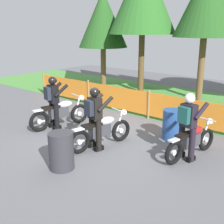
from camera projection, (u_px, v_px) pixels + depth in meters
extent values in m
cube|color=#5B5B60|center=(96.00, 141.00, 8.48)|extent=(24.00, 24.00, 0.02)
cube|color=#4C8C3D|center=(184.00, 103.00, 12.55)|extent=(24.00, 5.64, 0.01)
cylinder|color=olive|center=(44.00, 84.00, 14.01)|extent=(0.08, 0.08, 1.05)
cylinder|color=olive|center=(88.00, 93.00, 12.17)|extent=(0.08, 0.08, 1.05)
cylinder|color=olive|center=(149.00, 104.00, 10.33)|extent=(0.08, 0.08, 1.05)
cube|color=orange|center=(65.00, 87.00, 13.09)|extent=(2.90, 0.02, 0.85)
cube|color=orange|center=(116.00, 98.00, 11.25)|extent=(2.90, 0.02, 0.85)
cube|color=orange|center=(188.00, 112.00, 9.41)|extent=(2.90, 0.02, 0.85)
cylinder|color=brown|center=(103.00, 67.00, 15.60)|extent=(0.28, 0.28, 2.11)
cone|color=#23511E|center=(103.00, 19.00, 14.90)|extent=(2.53, 2.53, 2.82)
cylinder|color=brown|center=(141.00, 64.00, 14.18)|extent=(0.28, 0.28, 2.82)
cylinder|color=brown|center=(201.00, 69.00, 12.72)|extent=(0.28, 0.28, 2.74)
cone|color=#23511E|center=(207.00, 0.00, 11.91)|extent=(2.66, 2.66, 2.95)
torus|color=black|center=(121.00, 130.00, 8.38)|extent=(0.24, 0.65, 0.64)
cylinder|color=silver|center=(121.00, 130.00, 8.38)|extent=(0.09, 0.15, 0.14)
torus|color=black|center=(80.00, 142.00, 7.56)|extent=(0.24, 0.65, 0.64)
cylinder|color=silver|center=(80.00, 142.00, 7.56)|extent=(0.09, 0.15, 0.14)
cube|color=#38383D|center=(100.00, 130.00, 7.89)|extent=(0.36, 0.63, 0.32)
ellipsoid|color=#B7B7C1|center=(106.00, 121.00, 7.96)|extent=(0.34, 0.56, 0.22)
cube|color=black|center=(92.00, 125.00, 7.69)|extent=(0.33, 0.59, 0.10)
cube|color=silver|center=(79.00, 129.00, 7.46)|extent=(0.23, 0.38, 0.04)
cylinder|color=silver|center=(119.00, 121.00, 8.26)|extent=(0.10, 0.24, 0.57)
sphere|color=white|center=(124.00, 113.00, 8.29)|extent=(0.21, 0.21, 0.18)
cylinder|color=silver|center=(118.00, 110.00, 8.14)|extent=(0.59, 0.15, 0.03)
cylinder|color=silver|center=(88.00, 140.00, 7.88)|extent=(0.18, 0.55, 0.07)
torus|color=black|center=(206.00, 140.00, 7.75)|extent=(0.21, 0.61, 0.60)
cylinder|color=silver|center=(206.00, 140.00, 7.75)|extent=(0.08, 0.14, 0.13)
torus|color=black|center=(174.00, 153.00, 6.95)|extent=(0.21, 0.61, 0.60)
cylinder|color=silver|center=(174.00, 153.00, 6.95)|extent=(0.08, 0.14, 0.13)
cube|color=#38383D|center=(190.00, 140.00, 7.28)|extent=(0.33, 0.60, 0.30)
ellipsoid|color=maroon|center=(196.00, 130.00, 7.35)|extent=(0.31, 0.52, 0.21)
cube|color=black|center=(185.00, 135.00, 7.08)|extent=(0.30, 0.56, 0.09)
cube|color=silver|center=(175.00, 140.00, 6.86)|extent=(0.21, 0.36, 0.04)
cylinder|color=silver|center=(206.00, 130.00, 7.64)|extent=(0.09, 0.23, 0.54)
sphere|color=white|center=(210.00, 121.00, 7.67)|extent=(0.20, 0.20, 0.17)
cylinder|color=silver|center=(206.00, 119.00, 7.53)|extent=(0.56, 0.14, 0.03)
cylinder|color=silver|center=(178.00, 150.00, 7.27)|extent=(0.16, 0.52, 0.07)
torus|color=black|center=(79.00, 113.00, 9.95)|extent=(0.26, 0.67, 0.66)
cylinder|color=silver|center=(79.00, 113.00, 9.95)|extent=(0.09, 0.15, 0.14)
torus|color=black|center=(39.00, 121.00, 9.12)|extent=(0.26, 0.67, 0.66)
cylinder|color=silver|center=(39.00, 121.00, 9.12)|extent=(0.09, 0.15, 0.14)
cube|color=#38383D|center=(59.00, 112.00, 9.45)|extent=(0.38, 0.66, 0.33)
ellipsoid|color=#B7B7C1|center=(65.00, 104.00, 9.53)|extent=(0.36, 0.58, 0.23)
cube|color=black|center=(51.00, 108.00, 9.25)|extent=(0.35, 0.61, 0.10)
cube|color=silver|center=(39.00, 110.00, 9.02)|extent=(0.25, 0.40, 0.04)
cylinder|color=silver|center=(77.00, 105.00, 9.83)|extent=(0.11, 0.25, 0.59)
sphere|color=white|center=(82.00, 98.00, 9.86)|extent=(0.22, 0.22, 0.19)
cylinder|color=silver|center=(76.00, 95.00, 9.71)|extent=(0.61, 0.17, 0.03)
cylinder|color=silver|center=(48.00, 120.00, 9.46)|extent=(0.20, 0.57, 0.07)
cylinder|color=black|center=(92.00, 132.00, 7.94)|extent=(0.18, 0.18, 0.86)
cube|color=black|center=(92.00, 145.00, 8.04)|extent=(0.16, 0.28, 0.12)
cylinder|color=black|center=(99.00, 135.00, 7.70)|extent=(0.18, 0.18, 0.86)
cube|color=black|center=(99.00, 148.00, 7.80)|extent=(0.16, 0.28, 0.12)
cube|color=black|center=(95.00, 108.00, 7.62)|extent=(0.40, 0.31, 0.56)
cylinder|color=black|center=(96.00, 101.00, 7.85)|extent=(0.20, 0.49, 0.38)
cylinder|color=black|center=(105.00, 104.00, 7.52)|extent=(0.20, 0.49, 0.38)
sphere|color=black|center=(94.00, 92.00, 7.49)|extent=(0.30, 0.30, 0.25)
cube|color=black|center=(98.00, 92.00, 7.55)|extent=(0.18, 0.07, 0.08)
cube|color=#1E232D|center=(89.00, 108.00, 7.50)|extent=(0.31, 0.21, 0.40)
cylinder|color=black|center=(181.00, 141.00, 7.32)|extent=(0.18, 0.18, 0.86)
cube|color=black|center=(180.00, 155.00, 7.43)|extent=(0.16, 0.28, 0.12)
cylinder|color=black|center=(192.00, 145.00, 7.08)|extent=(0.18, 0.18, 0.86)
cube|color=black|center=(191.00, 159.00, 7.19)|extent=(0.16, 0.28, 0.12)
cube|color=black|center=(189.00, 115.00, 7.00)|extent=(0.40, 0.30, 0.56)
cylinder|color=black|center=(186.00, 107.00, 7.24)|extent=(0.19, 0.49, 0.38)
cylinder|color=black|center=(201.00, 111.00, 6.91)|extent=(0.19, 0.49, 0.38)
sphere|color=white|center=(190.00, 98.00, 6.88)|extent=(0.29, 0.29, 0.25)
cube|color=black|center=(193.00, 98.00, 6.94)|extent=(0.18, 0.06, 0.08)
cube|color=#194C47|center=(184.00, 115.00, 6.89)|extent=(0.30, 0.21, 0.40)
cylinder|color=black|center=(52.00, 114.00, 9.51)|extent=(0.18, 0.18, 0.86)
cube|color=black|center=(53.00, 125.00, 9.62)|extent=(0.17, 0.28, 0.12)
cylinder|color=black|center=(57.00, 117.00, 9.27)|extent=(0.18, 0.18, 0.86)
cube|color=black|center=(57.00, 128.00, 9.37)|extent=(0.17, 0.28, 0.12)
cube|color=black|center=(53.00, 94.00, 9.19)|extent=(0.41, 0.32, 0.56)
cylinder|color=black|center=(55.00, 88.00, 9.42)|extent=(0.21, 0.49, 0.38)
cylinder|color=black|center=(61.00, 91.00, 9.09)|extent=(0.21, 0.49, 0.38)
sphere|color=black|center=(52.00, 81.00, 9.07)|extent=(0.30, 0.30, 0.25)
cube|color=black|center=(55.00, 80.00, 9.12)|extent=(0.18, 0.07, 0.08)
cube|color=#1E232D|center=(48.00, 93.00, 9.08)|extent=(0.31, 0.22, 0.40)
cylinder|color=#2D2D33|center=(61.00, 151.00, 6.72)|extent=(0.58, 0.58, 0.88)
cylinder|color=navy|center=(172.00, 125.00, 8.51)|extent=(0.58, 0.58, 0.88)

